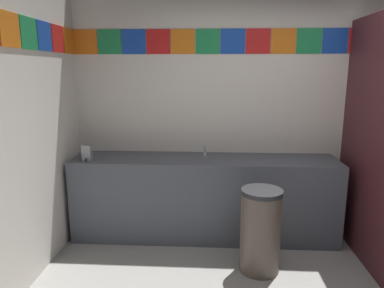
% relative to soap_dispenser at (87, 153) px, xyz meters
% --- Properties ---
extents(wall_back, '(4.45, 0.09, 2.89)m').
position_rel_soap_dispenser_xyz_m(wall_back, '(1.99, 0.48, 0.51)').
color(wall_back, silver).
rests_on(wall_back, ground_plane).
extents(vanity_counter, '(2.75, 0.56, 0.86)m').
position_rel_soap_dispenser_xyz_m(vanity_counter, '(1.19, 0.16, -0.50)').
color(vanity_counter, '#4C515B').
rests_on(vanity_counter, ground_plane).
extents(faucet_center, '(0.04, 0.10, 0.14)m').
position_rel_soap_dispenser_xyz_m(faucet_center, '(1.19, 0.25, -0.03)').
color(faucet_center, silver).
rests_on(faucet_center, vanity_counter).
extents(soap_dispenser, '(0.09, 0.09, 0.16)m').
position_rel_soap_dispenser_xyz_m(soap_dispenser, '(0.00, 0.00, 0.00)').
color(soap_dispenser, gray).
rests_on(soap_dispenser, vanity_counter).
extents(trash_bin, '(0.36, 0.36, 0.76)m').
position_rel_soap_dispenser_xyz_m(trash_bin, '(1.70, -0.49, -0.56)').
color(trash_bin, brown).
rests_on(trash_bin, ground_plane).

